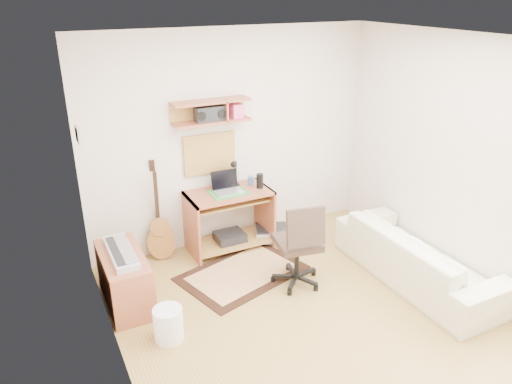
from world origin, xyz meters
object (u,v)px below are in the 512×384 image
desk (229,220)px  printer (271,232)px  cabinet (124,279)px  task_chair (297,243)px  sofa (419,248)px

desk → printer: (0.57, -0.02, -0.29)m
desk → cabinet: size_ratio=1.11×
desk → printer: 0.64m
task_chair → sofa: (1.22, -0.53, -0.10)m
sofa → cabinet: bearing=71.3°
desk → sofa: size_ratio=0.50×
printer → sofa: (0.98, -1.54, 0.31)m
desk → cabinet: 1.52m
cabinet → printer: 2.06m
printer → sofa: 1.86m
cabinet → printer: (1.98, 0.54, -0.19)m
desk → cabinet: bearing=-158.2°
desk → printer: desk is taller
printer → desk: bearing=-159.2°
desk → task_chair: size_ratio=1.01×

